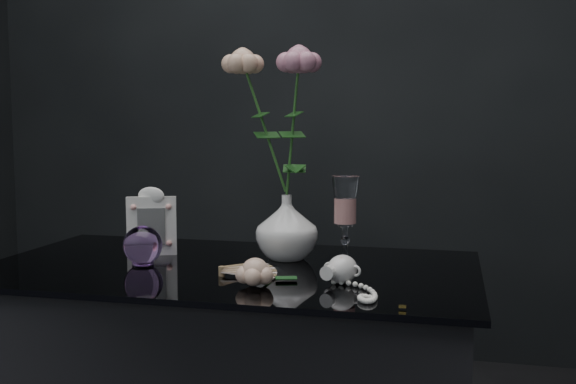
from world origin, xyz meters
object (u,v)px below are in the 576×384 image
(vase, at_px, (287,227))
(loose_rose, at_px, (255,272))
(paperweight, at_px, (143,245))
(picture_frame, at_px, (152,221))
(pearl_jar, at_px, (342,268))
(wine_glass, at_px, (345,221))

(vase, xyz_separation_m, loose_rose, (0.00, -0.26, -0.05))
(loose_rose, bearing_deg, paperweight, 169.98)
(vase, bearing_deg, paperweight, -156.23)
(picture_frame, xyz_separation_m, loose_rose, (0.32, -0.23, -0.05))
(loose_rose, height_order, pearl_jar, pearl_jar)
(picture_frame, bearing_deg, vase, -15.34)
(picture_frame, height_order, loose_rose, picture_frame)
(wine_glass, bearing_deg, picture_frame, 179.05)
(vase, height_order, pearl_jar, vase)
(picture_frame, xyz_separation_m, paperweight, (0.03, -0.10, -0.04))
(loose_rose, relative_size, pearl_jar, 0.79)
(wine_glass, xyz_separation_m, pearl_jar, (0.02, -0.16, -0.07))
(paperweight, distance_m, pearl_jar, 0.45)
(wine_glass, bearing_deg, pearl_jar, -82.93)
(wine_glass, distance_m, loose_rose, 0.27)
(wine_glass, height_order, pearl_jar, wine_glass)
(paperweight, bearing_deg, pearl_jar, -8.12)
(wine_glass, xyz_separation_m, paperweight, (-0.43, -0.10, -0.05))
(picture_frame, relative_size, pearl_jar, 0.79)
(pearl_jar, bearing_deg, paperweight, -171.85)
(paperweight, height_order, pearl_jar, paperweight)
(paperweight, bearing_deg, vase, 23.77)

